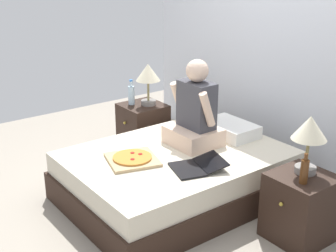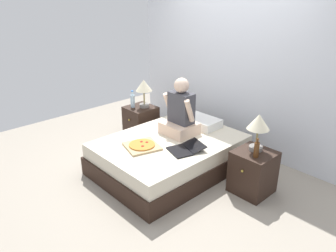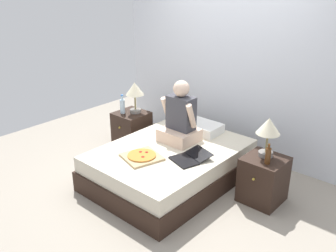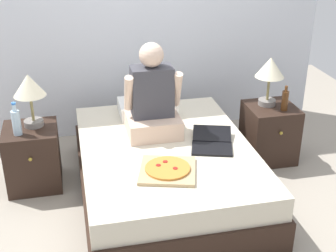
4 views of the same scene
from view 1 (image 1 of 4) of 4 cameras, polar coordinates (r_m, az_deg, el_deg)
ground_plane at (r=4.30m, az=0.98°, el=-8.63°), size 5.79×5.79×0.00m
wall_back at (r=4.75m, az=13.88°, el=9.70°), size 3.79×0.12×2.50m
bed at (r=4.20m, az=1.00°, el=-6.02°), size 1.39×1.90×0.44m
nightstand_left at (r=5.17m, az=-3.06°, el=-0.19°), size 0.44×0.47×0.53m
lamp_on_left_nightstand at (r=4.99m, az=-2.45°, el=6.19°), size 0.26×0.26×0.45m
water_bottle at (r=5.07m, az=-4.49°, el=3.85°), size 0.07×0.07×0.28m
nightstand_right at (r=3.75m, az=15.83°, el=-9.50°), size 0.44×0.47×0.53m
lamp_on_right_nightstand at (r=3.55m, az=16.87°, el=-0.70°), size 0.26×0.26×0.45m
beer_bottle at (r=3.47m, az=16.29°, el=-5.27°), size 0.06×0.06×0.23m
pillow at (r=4.51m, az=7.56°, el=-0.32°), size 0.52×0.34×0.12m
person_seated at (r=4.19m, az=3.32°, el=1.48°), size 0.47×0.40×0.78m
laptop at (r=3.79m, az=3.32°, el=-5.00°), size 0.42×0.49×0.07m
pizza_box at (r=3.94m, az=-4.36°, el=-4.02°), size 0.50×0.50×0.05m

